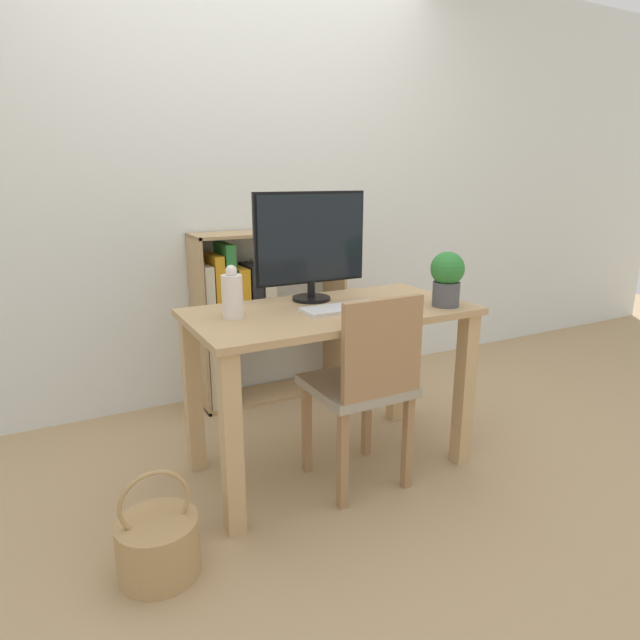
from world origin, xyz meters
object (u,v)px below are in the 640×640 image
Objects in this scene: keyboard at (343,308)px; chair at (365,383)px; bookshelf at (245,315)px; basket at (158,544)px; monitor at (312,241)px; potted_plant at (447,277)px; vase at (232,295)px.

chair is at bearing -88.43° from keyboard.
bookshelf is 1.55m from basket.
keyboard is 0.99m from bookshelf.
potted_plant is (0.47, -0.39, -0.14)m from monitor.
bookshelf is (-0.11, 0.96, -0.24)m from keyboard.
potted_plant is 1.29m from bookshelf.
potted_plant is at bearing -63.78° from bookshelf.
monitor is 0.49m from vase.
chair is (0.47, -0.28, -0.37)m from vase.
potted_plant is at bearing 9.31° from chair.
monitor reaches higher than basket.
potted_plant reaches higher than vase.
vase is at bearing -162.69° from monitor.
monitor reaches higher than potted_plant.
keyboard is 0.36× the size of bookshelf.
potted_plant is 0.28× the size of chair.
keyboard is 1.69× the size of vase.
vase is at bearing 43.00° from basket.
potted_plant is at bearing -39.58° from monitor.
monitor is 0.69m from chair.
monitor is 2.26× the size of potted_plant.
monitor is at bearing 97.41° from keyboard.
basket is (-0.90, -0.30, -0.66)m from keyboard.
basket is (-0.79, -1.26, -0.42)m from bookshelf.
chair is at bearing -176.99° from potted_plant.
potted_plant reaches higher than basket.
keyboard is at bearing 160.99° from potted_plant.
bookshelf reaches higher than keyboard.
potted_plant reaches higher than keyboard.
monitor is at bearing 140.42° from potted_plant.
bookshelf is (0.36, 0.86, -0.33)m from vase.
bookshelf reaches higher than basket.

